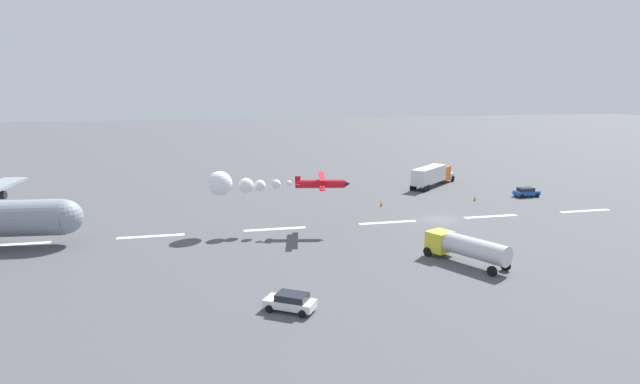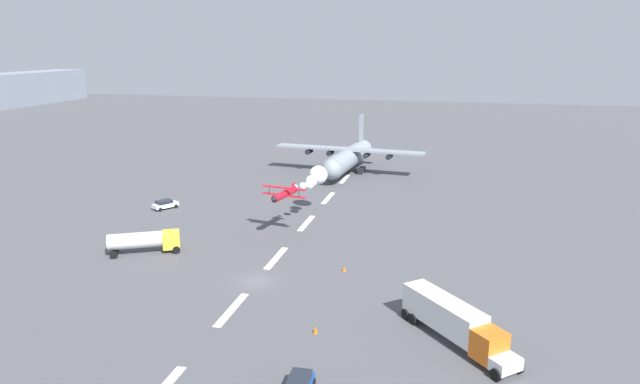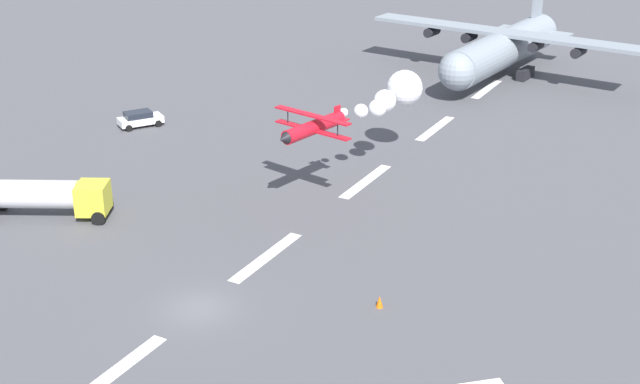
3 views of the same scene
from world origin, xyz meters
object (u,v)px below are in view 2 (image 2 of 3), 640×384
at_px(cargo_transport_plane, 347,158).
at_px(traffic_cone_far, 344,268).
at_px(airport_staff_sedan, 165,204).
at_px(stunt_biplane_red, 311,180).
at_px(fuel_tanker_truck, 145,240).
at_px(semi_truck_orange, 454,321).
at_px(traffic_cone_near, 315,330).

relative_size(cargo_transport_plane, traffic_cone_far, 43.21).
bearing_deg(traffic_cone_far, airport_staff_sedan, 60.33).
bearing_deg(cargo_transport_plane, stunt_biplane_red, -179.71).
bearing_deg(fuel_tanker_truck, semi_truck_orange, -109.65).
height_order(stunt_biplane_red, semi_truck_orange, stunt_biplane_red).
bearing_deg(traffic_cone_near, semi_truck_orange, -83.06).
height_order(stunt_biplane_red, fuel_tanker_truck, stunt_biplane_red).
bearing_deg(cargo_transport_plane, fuel_tanker_truck, 161.98).
distance_m(semi_truck_orange, traffic_cone_near, 13.09).
xyz_separation_m(airport_staff_sedan, traffic_cone_far, (-19.75, -34.66, -0.44)).
height_order(cargo_transport_plane, traffic_cone_near, cargo_transport_plane).
bearing_deg(semi_truck_orange, stunt_biplane_red, 32.92).
xyz_separation_m(semi_truck_orange, traffic_cone_near, (-1.57, 12.88, -1.74)).
height_order(fuel_tanker_truck, traffic_cone_near, fuel_tanker_truck).
bearing_deg(airport_staff_sedan, semi_truck_orange, -125.38).
height_order(semi_truck_orange, traffic_cone_near, semi_truck_orange).
bearing_deg(semi_truck_orange, airport_staff_sedan, 54.62).
bearing_deg(airport_staff_sedan, fuel_tanker_truck, -158.45).
bearing_deg(traffic_cone_far, traffic_cone_near, -178.81).
xyz_separation_m(fuel_tanker_truck, traffic_cone_near, (-15.88, -27.21, -1.37)).
relative_size(cargo_transport_plane, airport_staff_sedan, 7.22).
height_order(stunt_biplane_red, traffic_cone_far, stunt_biplane_red).
xyz_separation_m(fuel_tanker_truck, airport_staff_sedan, (19.67, 7.77, -0.93)).
height_order(cargo_transport_plane, traffic_cone_far, cargo_transport_plane).
xyz_separation_m(cargo_transport_plane, traffic_cone_far, (-52.56, -9.81, -3.10)).
height_order(stunt_biplane_red, traffic_cone_near, stunt_biplane_red).
distance_m(traffic_cone_near, traffic_cone_far, 15.81).
relative_size(stunt_biplane_red, fuel_tanker_truck, 1.90).
xyz_separation_m(fuel_tanker_truck, traffic_cone_far, (-0.07, -26.89, -1.37)).
distance_m(fuel_tanker_truck, airport_staff_sedan, 21.17).
relative_size(airport_staff_sedan, traffic_cone_near, 5.98).
bearing_deg(cargo_transport_plane, traffic_cone_far, -169.42).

